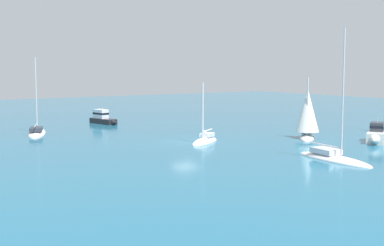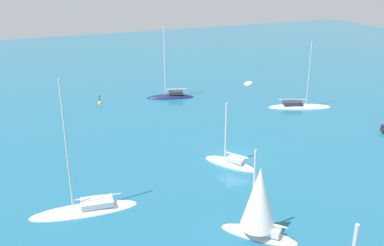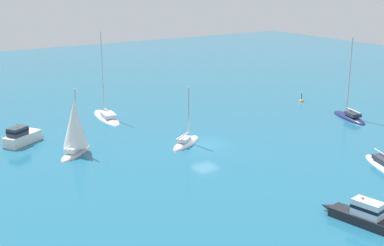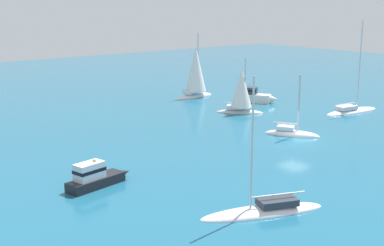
# 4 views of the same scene
# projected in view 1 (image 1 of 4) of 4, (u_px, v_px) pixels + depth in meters

# --- Properties ---
(ground_plane) EXTENTS (160.00, 160.00, 0.00)m
(ground_plane) POSITION_uv_depth(u_px,v_px,m) (185.00, 142.00, 52.76)
(ground_plane) COLOR #1E607F
(ketch_1) EXTENTS (8.15, 2.92, 10.73)m
(ketch_1) POSITION_uv_depth(u_px,v_px,m) (333.00, 158.00, 42.78)
(ketch_1) COLOR white
(ketch_1) RESTS_ON ground
(sailboat) EXTENTS (4.76, 5.01, 6.71)m
(sailboat) POSITION_uv_depth(u_px,v_px,m) (307.00, 116.00, 55.34)
(sailboat) COLOR silver
(sailboat) RESTS_ON ground
(launch) EXTENTS (5.40, 2.09, 2.01)m
(launch) POSITION_uv_depth(u_px,v_px,m) (103.00, 118.00, 69.81)
(launch) COLOR black
(launch) RESTS_ON ground
(launch_1) EXTENTS (3.87, 5.08, 2.41)m
(launch_1) POSITION_uv_depth(u_px,v_px,m) (376.00, 135.00, 52.59)
(launch_1) COLOR silver
(launch_1) RESTS_ON ground
(yacht) EXTENTS (4.01, 5.23, 6.38)m
(yacht) POSITION_uv_depth(u_px,v_px,m) (205.00, 141.00, 52.54)
(yacht) COLOR white
(yacht) RESTS_ON ground
(sloop) EXTENTS (8.08, 4.71, 8.83)m
(sloop) POSITION_uv_depth(u_px,v_px,m) (37.00, 133.00, 59.35)
(sloop) COLOR white
(sloop) RESTS_ON ground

